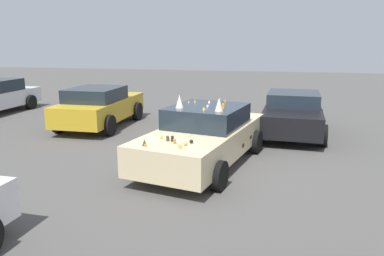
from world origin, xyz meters
The scene contains 4 objects.
ground_plane centered at (0.00, 0.00, 0.00)m, with size 60.00×60.00×0.00m, color #514F4C.
art_car_decorated centered at (0.04, -0.01, 0.71)m, with size 4.89×2.78×1.74m.
parked_sedan_far_left centered at (3.64, -2.26, 0.70)m, with size 4.17×2.20×1.37m.
parked_sedan_behind_right centered at (3.32, 4.42, 0.73)m, with size 4.15×2.04×1.42m.
Camera 1 is at (-8.68, -1.64, 2.98)m, focal length 34.68 mm.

